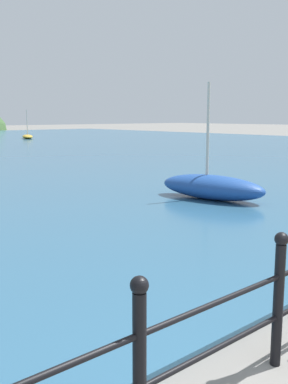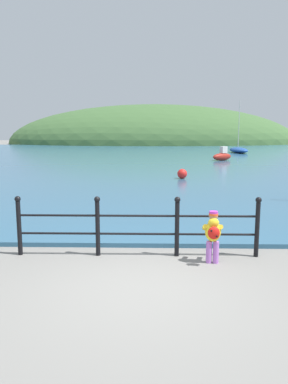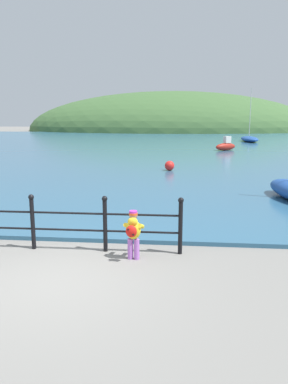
{
  "view_description": "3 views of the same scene",
  "coord_description": "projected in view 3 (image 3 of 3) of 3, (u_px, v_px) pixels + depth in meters",
  "views": [
    {
      "loc": [
        -2.66,
        -0.49,
        2.17
      ],
      "look_at": [
        1.76,
        4.54,
        1.04
      ],
      "focal_mm": 42.0,
      "sensor_mm": 36.0,
      "label": 1
    },
    {
      "loc": [
        0.15,
        -5.73,
        2.47
      ],
      "look_at": [
        -0.09,
        3.99,
        0.89
      ],
      "focal_mm": 35.0,
      "sensor_mm": 36.0,
      "label": 2
    },
    {
      "loc": [
        2.19,
        -5.98,
        2.82
      ],
      "look_at": [
        1.18,
        4.29,
        0.74
      ],
      "focal_mm": 35.0,
      "sensor_mm": 36.0,
      "label": 3
    }
  ],
  "objects": [
    {
      "name": "mooring_buoy",
      "position": [
        170.0,
        166.0,
        19.24
      ],
      "size": [
        0.5,
        0.5,
        0.5
      ],
      "primitive_type": "sphere",
      "color": "red",
      "rests_on": "water"
    },
    {
      "name": "iron_railing",
      "position": [
        68.0,
        221.0,
        7.96
      ],
      "size": [
        4.87,
        0.12,
        1.21
      ],
      "color": "black",
      "rests_on": "ground"
    },
    {
      "name": "boat_white_sailboat",
      "position": [
        249.0,
        139.0,
        41.28
      ],
      "size": [
        1.9,
        4.8,
        5.77
      ],
      "color": "#1E4793",
      "rests_on": "water"
    },
    {
      "name": "water",
      "position": [
        159.0,
        145.0,
        37.81
      ],
      "size": [
        80.0,
        60.0,
        0.1
      ],
      "primitive_type": "cube",
      "color": "#2D5B7A",
      "rests_on": "ground"
    },
    {
      "name": "ground_plane",
      "position": [
        54.0,
        280.0,
        6.6
      ],
      "size": [
        200.0,
        200.0,
        0.0
      ],
      "primitive_type": "plane",
      "color": "slate"
    },
    {
      "name": "child_in_coat",
      "position": [
        133.0,
        230.0,
        7.43
      ],
      "size": [
        0.4,
        0.54,
        1.0
      ],
      "color": "#AD66C6",
      "rests_on": "ground"
    },
    {
      "name": "boat_twin_mast",
      "position": [
        226.0,
        146.0,
        30.71
      ],
      "size": [
        2.02,
        1.78,
        1.15
      ],
      "color": "maroon",
      "rests_on": "water"
    },
    {
      "name": "far_hillside",
      "position": [
        170.0,
        131.0,
        75.86
      ],
      "size": [
        57.94,
        31.87,
        15.59
      ],
      "color": "#3D6033",
      "rests_on": "ground"
    }
  ]
}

